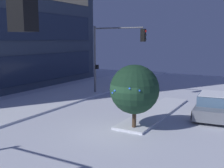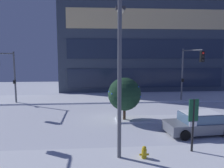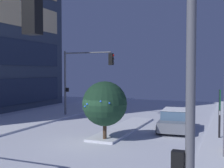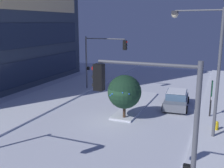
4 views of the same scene
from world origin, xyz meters
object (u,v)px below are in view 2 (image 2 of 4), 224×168
at_px(fire_hydrant, 144,154).
at_px(decorated_tree_median, 124,94).
at_px(traffic_light_corner_far_right, 190,66).
at_px(street_lamp_arched, 120,54).
at_px(parking_info_sign, 193,119).
at_px(car_near, 199,123).
at_px(traffic_light_corner_far_left, 8,69).

relative_size(fire_hydrant, decorated_tree_median, 0.22).
xyz_separation_m(traffic_light_corner_far_right, street_lamp_arched, (-8.57, -11.11, 1.28)).
bearing_deg(fire_hydrant, decorated_tree_median, 90.83).
xyz_separation_m(traffic_light_corner_far_right, decorated_tree_median, (-7.53, -5.35, -1.89)).
bearing_deg(fire_hydrant, traffic_light_corner_far_right, 58.51).
bearing_deg(traffic_light_corner_far_right, decorated_tree_median, -54.60).
relative_size(parking_info_sign, decorated_tree_median, 0.86).
bearing_deg(decorated_tree_median, traffic_light_corner_far_right, 35.40).
relative_size(car_near, street_lamp_arched, 0.57).
bearing_deg(car_near, traffic_light_corner_far_left, 145.84).
relative_size(street_lamp_arched, fire_hydrant, 10.81).
relative_size(car_near, fire_hydrant, 6.19).
relative_size(traffic_light_corner_far_right, fire_hydrant, 7.70).
bearing_deg(traffic_light_corner_far_right, street_lamp_arched, -37.63).
bearing_deg(traffic_light_corner_far_left, decorated_tree_median, 63.22).
distance_m(fire_hydrant, decorated_tree_median, 7.02).
bearing_deg(street_lamp_arched, fire_hydrant, -124.39).
bearing_deg(traffic_light_corner_far_left, car_near, 60.62).
distance_m(traffic_light_corner_far_left, street_lamp_arched, 14.94).
relative_size(traffic_light_corner_far_left, decorated_tree_median, 1.59).
bearing_deg(decorated_tree_median, traffic_light_corner_far_left, 153.22).
xyz_separation_m(car_near, street_lamp_arched, (-5.70, -2.51, 4.66)).
distance_m(car_near, traffic_light_corner_far_left, 18.01).
bearing_deg(fire_hydrant, car_near, 37.75).
relative_size(traffic_light_corner_far_left, fire_hydrant, 7.28).
xyz_separation_m(car_near, traffic_light_corner_far_right, (2.87, 8.60, 3.38)).
height_order(traffic_light_corner_far_right, parking_info_sign, traffic_light_corner_far_right).
bearing_deg(street_lamp_arched, decorated_tree_median, -2.99).
xyz_separation_m(traffic_light_corner_far_left, decorated_tree_median, (10.80, -5.45, -1.66)).
bearing_deg(street_lamp_arched, traffic_light_corner_far_right, -30.38).
distance_m(traffic_light_corner_far_right, decorated_tree_median, 9.43).
bearing_deg(car_near, traffic_light_corner_far_right, 66.75).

